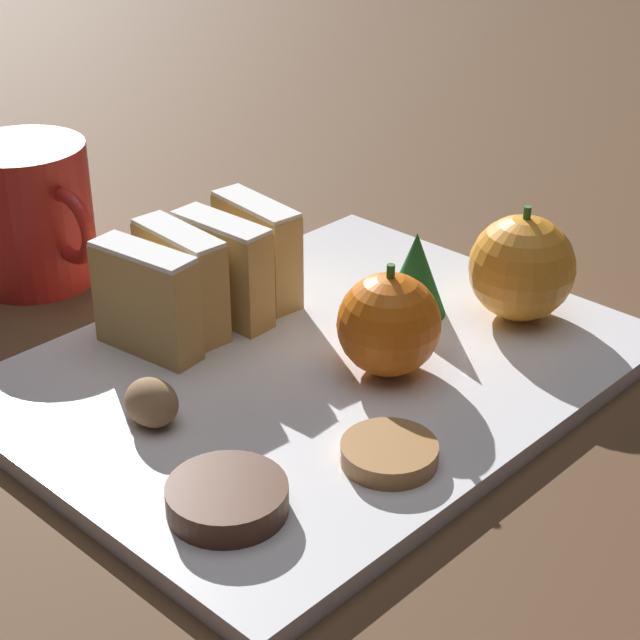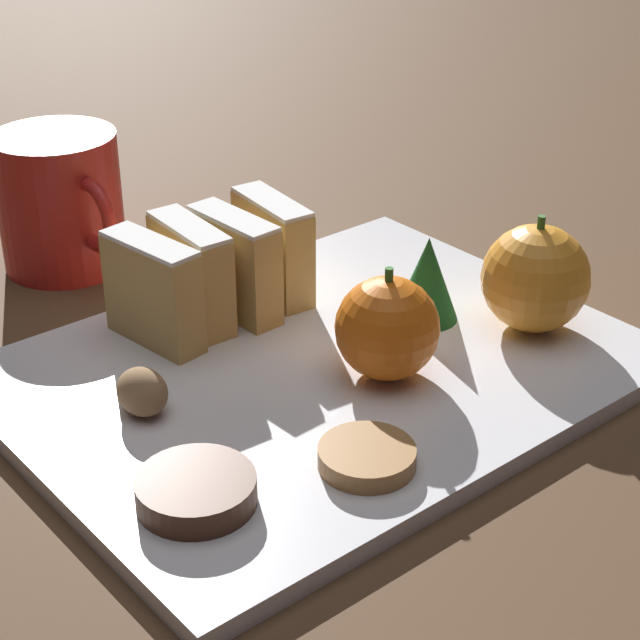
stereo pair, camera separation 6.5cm
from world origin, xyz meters
name	(u,v)px [view 2 (the right image)]	position (x,y,z in m)	size (l,w,h in m)	color
ground_plane	(320,379)	(0.00, 0.00, 0.00)	(6.00, 6.00, 0.00)	#513823
serving_platter	(320,371)	(0.00, 0.00, 0.01)	(0.29, 0.38, 0.01)	white
stollen_slice_front	(153,292)	(-0.09, -0.06, 0.05)	(0.07, 0.03, 0.07)	tan
stollen_slice_second	(191,274)	(-0.10, -0.03, 0.05)	(0.07, 0.03, 0.07)	tan
stollen_slice_third	(239,263)	(-0.09, 0.00, 0.05)	(0.07, 0.03, 0.07)	tan
stollen_slice_fourth	(273,247)	(-0.09, 0.04, 0.05)	(0.07, 0.03, 0.07)	tan
orange_near	(535,278)	(0.05, 0.14, 0.05)	(0.07, 0.07, 0.08)	orange
orange_far	(387,328)	(0.04, 0.02, 0.04)	(0.06, 0.06, 0.07)	orange
walnut	(142,392)	(-0.02, -0.11, 0.03)	(0.03, 0.03, 0.03)	#8E6B47
chocolate_cookie	(196,491)	(0.07, -0.14, 0.02)	(0.06, 0.06, 0.02)	#472819
gingerbread_cookie	(367,457)	(0.10, -0.05, 0.02)	(0.05, 0.05, 0.01)	#A3703D
evergreen_sprig	(431,280)	(0.00, 0.09, 0.04)	(0.04, 0.04, 0.06)	#195623
coffee_mug	(61,202)	(-0.25, -0.04, 0.05)	(0.13, 0.09, 0.10)	red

